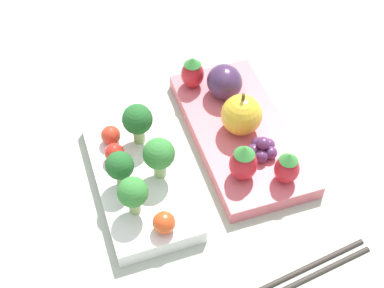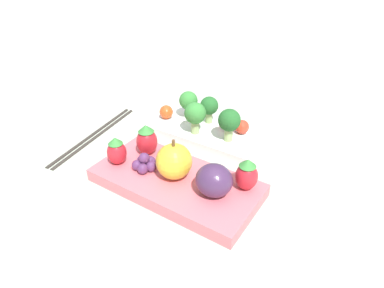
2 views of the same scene
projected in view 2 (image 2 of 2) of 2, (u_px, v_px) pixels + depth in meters
The scene contains 17 objects.
ground_plane at pixel (190, 158), 0.53m from camera, with size 4.00×4.00×0.00m, color #ADB7A3.
bento_box_savoury at pixel (205, 133), 0.57m from camera, with size 0.20×0.11×0.02m.
bento_box_fruit at pixel (176, 182), 0.46m from camera, with size 0.24×0.14×0.02m.
broccoli_floret_0 at pixel (229, 121), 0.52m from camera, with size 0.03×0.03×0.05m.
broccoli_floret_1 at pixel (195, 114), 0.54m from camera, with size 0.03×0.03×0.05m.
broccoli_floret_2 at pixel (188, 102), 0.58m from camera, with size 0.03×0.03×0.05m.
broccoli_floret_3 at pixel (209, 107), 0.57m from camera, with size 0.03×0.03×0.05m.
cherry_tomato_0 at pixel (166, 112), 0.59m from camera, with size 0.02×0.02×0.02m.
cherry_tomato_1 at pixel (228, 122), 0.56m from camera, with size 0.02×0.02×0.02m.
cherry_tomato_2 at pixel (242, 127), 0.55m from camera, with size 0.02×0.02×0.02m.
apple at pixel (174, 161), 0.45m from camera, with size 0.05×0.05×0.06m.
strawberry_0 at pixel (117, 151), 0.48m from camera, with size 0.03×0.03×0.04m.
strawberry_1 at pixel (247, 174), 0.43m from camera, with size 0.03×0.03×0.04m.
strawberry_2 at pixel (147, 140), 0.50m from camera, with size 0.03×0.03×0.05m.
plum at pixel (214, 180), 0.42m from camera, with size 0.05×0.04×0.04m.
grape_cluster at pixel (145, 163), 0.47m from camera, with size 0.03×0.03×0.03m.
chopsticks_pair at pixel (94, 135), 0.58m from camera, with size 0.02×0.21×0.01m.
Camera 2 is at (0.19, -0.39, 0.30)m, focal length 32.00 mm.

